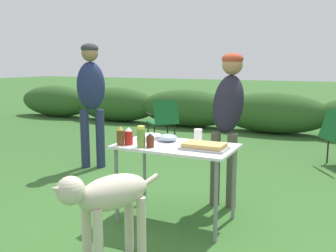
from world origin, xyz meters
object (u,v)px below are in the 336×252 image
Objects in this scene: ketchup_bottle at (129,136)px; beer_bottle at (120,136)px; standing_person_in_olive_jacket at (91,92)px; plate_stack at (149,137)px; paper_cup_stack at (198,135)px; bbq_sauce_bottle at (150,141)px; standing_person_in_dark_puffer at (228,109)px; dog at (108,199)px; mixing_bowl at (168,138)px; food_tray at (204,146)px; camp_chair_green_behind_table at (163,119)px; folding_table at (176,153)px; relish_jar at (141,137)px.

beer_bottle is at bearing -140.57° from ketchup_bottle.
plate_stack is at bearing -64.58° from standing_person_in_olive_jacket.
plate_stack is 1.37× the size of beer_bottle.
paper_cup_stack is 0.07× the size of standing_person_in_olive_jacket.
ketchup_bottle is 1.27× the size of bbq_sauce_bottle.
standing_person_in_dark_puffer reaches higher than dog.
paper_cup_stack is (0.27, 0.11, 0.03)m from mixing_bowl.
standing_person_in_olive_jacket is (-2.15, 1.23, 0.33)m from food_tray.
standing_person_in_dark_puffer is (0.47, 0.86, 0.22)m from bbq_sauce_bottle.
standing_person_in_olive_jacket reaches higher than camp_chair_green_behind_table.
food_tray is 2.50m from standing_person_in_olive_jacket.
plate_stack reaches higher than folding_table.
dog is at bearing -95.80° from folding_table.
standing_person_in_olive_jacket is at bearing 138.99° from relish_jar.
food_tray reaches higher than dog.
camp_chair_green_behind_table is at bearing 111.06° from ketchup_bottle.
standing_person_in_dark_puffer is 0.91× the size of standing_person_in_olive_jacket.
bbq_sauce_bottle is at bearing 19.19° from relish_jar.
standing_person_in_olive_jacket is (-1.85, 1.18, 0.43)m from folding_table.
camp_chair_green_behind_table is at bearing 117.18° from mixing_bowl.
ketchup_bottle reaches higher than folding_table.
relish_jar is (0.11, -0.37, 0.08)m from plate_stack.
plate_stack is (-0.66, 0.20, -0.01)m from food_tray.
bbq_sauce_bottle is at bearing -110.88° from camp_chair_green_behind_table.
standing_person_in_dark_puffer is (0.16, 0.44, 0.22)m from paper_cup_stack.
dog is at bearing -103.93° from standing_person_in_dark_puffer.
beer_bottle reaches higher than dog.
beer_bottle is 1.98m from standing_person_in_olive_jacket.
camp_chair_green_behind_table is at bearing 113.18° from relish_jar.
folding_table is at bearing 47.99° from bbq_sauce_bottle.
dog is at bearing -76.82° from plate_stack.
relish_jar reaches higher than camp_chair_green_behind_table.
plate_stack is 0.15× the size of standing_person_in_dark_puffer.
mixing_bowl is at bearing 158.61° from food_tray.
camp_chair_green_behind_table is at bearing 122.10° from food_tray.
standing_person_in_olive_jacket is (-1.49, 1.02, 0.33)m from plate_stack.
relish_jar reaches higher than beer_bottle.
standing_person_in_dark_puffer is 1.77m from dog.
folding_table is 0.40m from plate_stack.
folding_table is 2.67× the size of food_tray.
mixing_bowl is (0.22, -0.03, 0.01)m from plate_stack.
beer_bottle is at bearing -133.20° from mixing_bowl.
plate_stack is 3.20m from camp_chair_green_behind_table.
beer_bottle is 0.89m from dog.
ketchup_bottle is (-0.41, -0.17, 0.16)m from folding_table.
beer_bottle is at bearing -105.48° from plate_stack.
bbq_sauce_bottle reaches higher than folding_table.
standing_person_in_dark_puffer reaches higher than relish_jar.
paper_cup_stack is 1.26m from dog.
standing_person_in_olive_jacket is (-1.44, 1.35, 0.27)m from ketchup_bottle.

